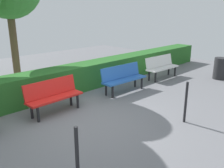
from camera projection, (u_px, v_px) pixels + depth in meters
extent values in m
plane|color=slate|center=(84.00, 121.00, 5.95)|extent=(18.55, 18.55, 0.00)
cube|color=white|center=(163.00, 68.00, 9.48)|extent=(1.58, 0.48, 0.05)
cube|color=white|center=(159.00, 61.00, 9.54)|extent=(1.56, 0.20, 0.42)
cylinder|color=black|center=(175.00, 72.00, 9.84)|extent=(0.07, 0.07, 0.39)
cylinder|color=black|center=(169.00, 70.00, 10.06)|extent=(0.07, 0.07, 0.39)
cylinder|color=black|center=(155.00, 77.00, 9.03)|extent=(0.07, 0.07, 0.39)
cylinder|color=black|center=(149.00, 76.00, 9.24)|extent=(0.07, 0.07, 0.39)
cube|color=blue|center=(125.00, 80.00, 7.90)|extent=(1.65, 0.48, 0.05)
cube|color=blue|center=(121.00, 72.00, 7.97)|extent=(1.64, 0.19, 0.42)
cylinder|color=black|center=(142.00, 83.00, 8.29)|extent=(0.07, 0.07, 0.39)
cylinder|color=black|center=(135.00, 81.00, 8.50)|extent=(0.07, 0.07, 0.39)
cylinder|color=black|center=(113.00, 92.00, 7.43)|extent=(0.07, 0.07, 0.39)
cylinder|color=black|center=(106.00, 90.00, 7.64)|extent=(0.07, 0.07, 0.39)
cube|color=red|center=(55.00, 98.00, 6.29)|extent=(1.51, 0.46, 0.05)
cube|color=red|center=(50.00, 88.00, 6.35)|extent=(1.50, 0.16, 0.42)
cylinder|color=black|center=(78.00, 101.00, 6.67)|extent=(0.07, 0.07, 0.39)
cylinder|color=black|center=(71.00, 99.00, 6.87)|extent=(0.07, 0.07, 0.39)
cylinder|color=black|center=(38.00, 114.00, 5.84)|extent=(0.07, 0.07, 0.39)
cylinder|color=black|center=(32.00, 111.00, 6.04)|extent=(0.07, 0.07, 0.39)
cube|color=#266023|center=(69.00, 79.00, 7.92)|extent=(14.55, 0.79, 0.84)
cylinder|color=brown|center=(14.00, 48.00, 8.28)|extent=(0.24, 0.24, 2.69)
cylinder|color=black|center=(186.00, 102.00, 5.76)|extent=(0.06, 0.06, 1.00)
cylinder|color=black|center=(77.00, 157.00, 3.62)|extent=(0.06, 0.06, 1.00)
cylinder|color=#262628|center=(220.00, 68.00, 9.42)|extent=(0.48, 0.48, 0.82)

